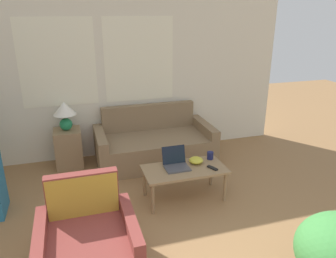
% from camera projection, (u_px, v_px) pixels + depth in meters
% --- Properties ---
extents(wall_back, '(5.91, 0.06, 2.60)m').
position_uv_depth(wall_back, '(105.00, 76.00, 5.11)').
color(wall_back, silver).
rests_on(wall_back, ground_plane).
extents(couch, '(1.81, 0.92, 0.84)m').
position_uv_depth(couch, '(154.00, 145.00, 5.22)').
color(couch, '#846B4C').
rests_on(couch, ground_plane).
extents(armchair, '(0.88, 0.83, 0.85)m').
position_uv_depth(armchair, '(88.00, 246.00, 2.99)').
color(armchair, brown).
rests_on(armchair, ground_plane).
extents(side_table, '(0.40, 0.40, 0.59)m').
position_uv_depth(side_table, '(69.00, 148.00, 5.01)').
color(side_table, '#937551').
rests_on(side_table, ground_plane).
extents(table_lamp, '(0.34, 0.34, 0.44)m').
position_uv_depth(table_lamp, '(65.00, 112.00, 4.81)').
color(table_lamp, '#1E8451').
rests_on(table_lamp, side_table).
extents(coffee_table, '(1.04, 0.53, 0.42)m').
position_uv_depth(coffee_table, '(184.00, 172.00, 4.11)').
color(coffee_table, '#8E704C').
rests_on(coffee_table, ground_plane).
extents(laptop, '(0.30, 0.29, 0.24)m').
position_uv_depth(laptop, '(176.00, 163.00, 4.11)').
color(laptop, '#47474C').
rests_on(laptop, coffee_table).
extents(cup_navy, '(0.08, 0.08, 0.10)m').
position_uv_depth(cup_navy, '(210.00, 155.00, 4.33)').
color(cup_navy, '#191E4C').
rests_on(cup_navy, coffee_table).
extents(snack_bowl, '(0.18, 0.18, 0.08)m').
position_uv_depth(snack_bowl, '(196.00, 160.00, 4.22)').
color(snack_bowl, gold).
rests_on(snack_bowl, coffee_table).
extents(tv_remote, '(0.10, 0.15, 0.02)m').
position_uv_depth(tv_remote, '(212.00, 168.00, 4.08)').
color(tv_remote, black).
rests_on(tv_remote, coffee_table).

